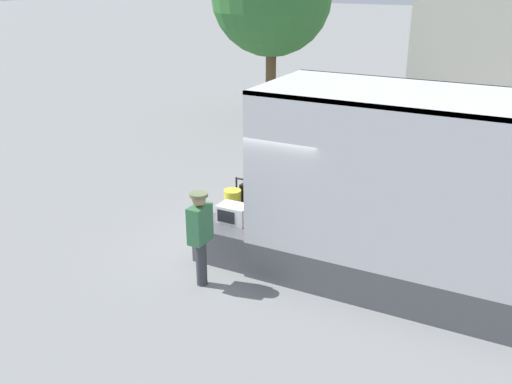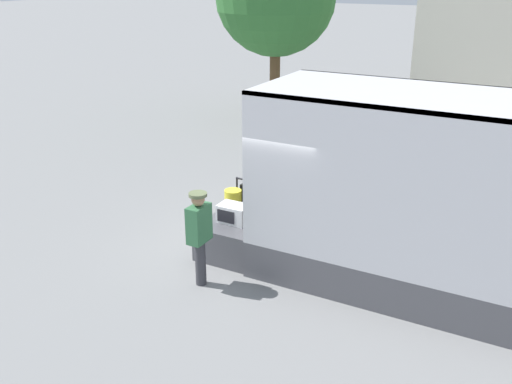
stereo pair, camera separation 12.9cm
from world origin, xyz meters
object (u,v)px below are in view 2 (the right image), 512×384
portable_generator (257,193)px  worker_person (199,230)px  microwave (234,214)px  orange_bucket (233,199)px

portable_generator → worker_person: size_ratio=0.36×
microwave → portable_generator: size_ratio=0.92×
microwave → portable_generator: portable_generator is taller
orange_bucket → worker_person: size_ratio=0.23×
microwave → orange_bucket: 0.64m
portable_generator → microwave: bearing=-86.4°
portable_generator → orange_bucket: portable_generator is taller
portable_generator → orange_bucket: size_ratio=1.58×
microwave → worker_person: worker_person is taller
microwave → orange_bucket: bearing=121.6°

